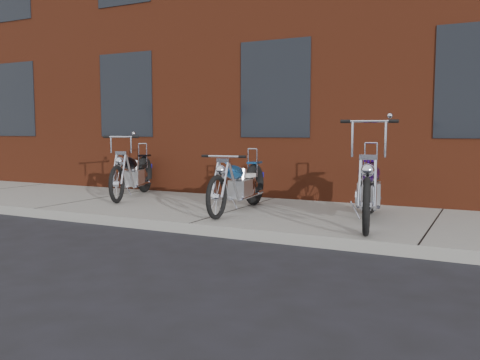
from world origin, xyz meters
The scene contains 6 objects.
ground centered at (0.00, 0.00, 0.00)m, with size 120.00×120.00×0.00m, color black.
sidewalk centered at (0.00, 1.50, 0.07)m, with size 22.00×3.00×0.15m, color gray.
building_brick centered at (0.00, 8.00, 4.00)m, with size 22.00×10.00×8.00m, color #5F2411.
chopper_purple centered at (2.19, 1.18, 0.60)m, with size 0.74×2.48×1.41m.
chopper_blue centered at (0.11, 1.29, 0.55)m, with size 0.54×2.23×0.97m.
chopper_third centered at (-2.51, 1.94, 0.57)m, with size 0.94×2.23×1.19m.
Camera 1 is at (3.72, -5.83, 1.41)m, focal length 38.00 mm.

